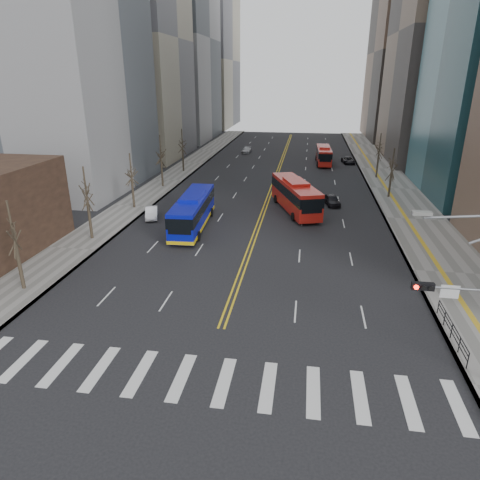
{
  "coord_description": "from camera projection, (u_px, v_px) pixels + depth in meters",
  "views": [
    {
      "loc": [
        4.94,
        -18.32,
        15.32
      ],
      "look_at": [
        0.48,
        9.89,
        4.36
      ],
      "focal_mm": 32.0,
      "sensor_mm": 36.0,
      "label": 1
    }
  ],
  "objects": [
    {
      "name": "sidewalk_left",
      "position": [
        168.0,
        180.0,
        66.98
      ],
      "size": [
        5.0,
        130.0,
        0.15
      ],
      "primitive_type": "cube",
      "color": "slate",
      "rests_on": "ground"
    },
    {
      "name": "car_dark_mid",
      "position": [
        332.0,
        200.0,
        54.2
      ],
      "size": [
        2.46,
        4.14,
        1.32
      ],
      "primitive_type": "imported",
      "rotation": [
        0.0,
        0.0,
        0.25
      ],
      "color": "black",
      "rests_on": "ground"
    },
    {
      "name": "crosswalk",
      "position": [
        203.0,
        379.0,
        23.1
      ],
      "size": [
        26.7,
        4.0,
        0.01
      ],
      "color": "silver",
      "rests_on": "ground"
    },
    {
      "name": "red_bus_near",
      "position": [
        295.0,
        194.0,
        51.36
      ],
      "size": [
        6.59,
        12.22,
        3.78
      ],
      "color": "#B51B13",
      "rests_on": "ground"
    },
    {
      "name": "pedestrian_railing",
      "position": [
        452.0,
        329.0,
        26.26
      ],
      "size": [
        0.06,
        6.06,
        1.02
      ],
      "color": "black",
      "rests_on": "sidewalk_right"
    },
    {
      "name": "red_bus_far",
      "position": [
        324.0,
        154.0,
        79.3
      ],
      "size": [
        2.88,
        10.41,
        3.3
      ],
      "color": "#B51B13",
      "rests_on": "ground"
    },
    {
      "name": "car_silver",
      "position": [
        246.0,
        150.0,
        91.13
      ],
      "size": [
        1.86,
        4.17,
        1.19
      ],
      "primitive_type": "imported",
      "rotation": [
        0.0,
        0.0,
        -0.05
      ],
      "color": "#ACACB1",
      "rests_on": "ground"
    },
    {
      "name": "centerline",
      "position": [
        278.0,
        171.0,
        73.82
      ],
      "size": [
        0.55,
        100.0,
        0.01
      ],
      "color": "gold",
      "rests_on": "ground"
    },
    {
      "name": "office_towers",
      "position": [
        288.0,
        26.0,
        77.69
      ],
      "size": [
        83.0,
        134.0,
        58.0
      ],
      "color": "gray",
      "rests_on": "ground"
    },
    {
      "name": "ground",
      "position": [
        203.0,
        379.0,
        23.1
      ],
      "size": [
        220.0,
        220.0,
        0.0
      ],
      "primitive_type": "plane",
      "color": "black"
    },
    {
      "name": "car_white",
      "position": [
        152.0,
        213.0,
        49.24
      ],
      "size": [
        2.5,
        4.08,
        1.27
      ],
      "primitive_type": "imported",
      "rotation": [
        0.0,
        0.0,
        0.32
      ],
      "color": "white",
      "rests_on": "ground"
    },
    {
      "name": "sidewalk_right",
      "position": [
        393.0,
        189.0,
        62.02
      ],
      "size": [
        7.0,
        130.0,
        0.15
      ],
      "primitive_type": "cube",
      "color": "slate",
      "rests_on": "ground"
    },
    {
      "name": "signal_mast",
      "position": [
        479.0,
        302.0,
        21.2
      ],
      "size": [
        5.37,
        0.37,
        9.39
      ],
      "color": "gray",
      "rests_on": "ground"
    },
    {
      "name": "blue_bus",
      "position": [
        193.0,
        210.0,
        45.73
      ],
      "size": [
        3.41,
        12.64,
        3.63
      ],
      "color": "#0B12A6",
      "rests_on": "ground"
    },
    {
      "name": "car_dark_far",
      "position": [
        348.0,
        160.0,
        80.15
      ],
      "size": [
        2.61,
        4.49,
        1.18
      ],
      "primitive_type": "imported",
      "rotation": [
        0.0,
        0.0,
        0.16
      ],
      "color": "black",
      "rests_on": "ground"
    },
    {
      "name": "street_trees",
      "position": [
        211.0,
        164.0,
        54.27
      ],
      "size": [
        35.2,
        47.2,
        7.6
      ],
      "color": "#31281E",
      "rests_on": "ground"
    }
  ]
}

